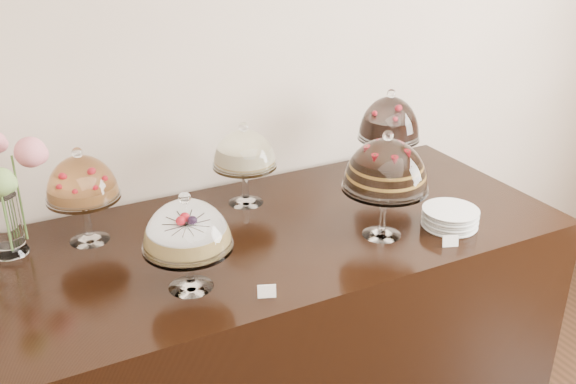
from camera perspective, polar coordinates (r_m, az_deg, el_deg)
name	(u,v)px	position (r m, az deg, el deg)	size (l,w,h in m)	color
wall_back	(231,48)	(2.80, -5.11, 12.61)	(5.00, 0.04, 3.00)	beige
display_counter	(283,324)	(2.75, -0.48, -11.62)	(2.20, 1.00, 0.90)	black
cake_stand_sugar_sponge	(187,230)	(2.08, -8.98, -3.33)	(0.29, 0.29, 0.35)	white
cake_stand_choco_layer	(386,168)	(2.38, 8.70, 2.10)	(0.32, 0.32, 0.42)	white
cake_stand_cheesecake	(244,152)	(2.65, -3.90, 3.53)	(0.27, 0.27, 0.36)	white
cake_stand_dark_choco	(389,122)	(2.88, 9.01, 6.15)	(0.28, 0.28, 0.43)	white
cake_stand_fruit_tart	(82,183)	(2.45, -17.87, 0.79)	(0.27, 0.27, 0.37)	white
flower_vase	(4,191)	(2.45, -23.92, 0.08)	(0.35, 0.34, 0.42)	white
plate_stack	(450,218)	(2.60, 14.20, -2.23)	(0.21, 0.21, 0.07)	silver
price_card_left	(267,291)	(2.10, -1.90, -8.82)	(0.06, 0.01, 0.04)	white
price_card_right	(450,241)	(2.46, 14.24, -4.25)	(0.06, 0.01, 0.04)	white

